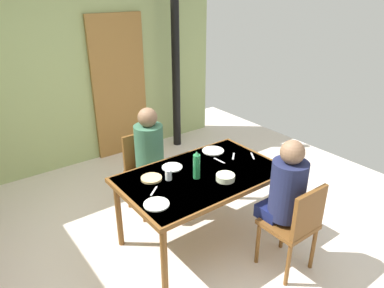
# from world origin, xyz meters

# --- Properties ---
(ground_plane) EXTENTS (6.41, 6.41, 0.00)m
(ground_plane) POSITION_xyz_m (0.00, 0.00, 0.00)
(ground_plane) COLOR silver
(wall_back) EXTENTS (4.72, 0.10, 2.72)m
(wall_back) POSITION_xyz_m (0.00, 2.47, 1.36)
(wall_back) COLOR #9FB170
(wall_back) RESTS_ON ground_plane
(door_wooden) EXTENTS (0.80, 0.05, 2.00)m
(door_wooden) POSITION_xyz_m (0.76, 2.39, 1.00)
(door_wooden) COLOR olive
(door_wooden) RESTS_ON ground_plane
(stove_pipe_column) EXTENTS (0.12, 0.12, 2.72)m
(stove_pipe_column) POSITION_xyz_m (1.55, 2.12, 1.36)
(stove_pipe_column) COLOR black
(stove_pipe_column) RESTS_ON ground_plane
(dining_table) EXTENTS (1.51, 0.93, 0.74)m
(dining_table) POSITION_xyz_m (0.42, 0.08, 0.67)
(dining_table) COLOR brown
(dining_table) RESTS_ON ground_plane
(chair_near_diner) EXTENTS (0.40, 0.40, 0.87)m
(chair_near_diner) POSITION_xyz_m (0.79, -0.74, 0.50)
(chair_near_diner) COLOR brown
(chair_near_diner) RESTS_ON ground_plane
(chair_far_diner) EXTENTS (0.40, 0.40, 0.87)m
(chair_far_diner) POSITION_xyz_m (0.28, 0.89, 0.50)
(chair_far_diner) COLOR brown
(chair_far_diner) RESTS_ON ground_plane
(person_near_diner) EXTENTS (0.30, 0.37, 0.77)m
(person_near_diner) POSITION_xyz_m (0.79, -0.61, 0.78)
(person_near_diner) COLOR #141C4D
(person_near_diner) RESTS_ON ground_plane
(person_far_diner) EXTENTS (0.30, 0.37, 0.77)m
(person_far_diner) POSITION_xyz_m (0.28, 0.76, 0.78)
(person_far_diner) COLOR #3A6B51
(person_far_diner) RESTS_ON ground_plane
(water_bottle_green_near) EXTENTS (0.06, 0.06, 0.27)m
(water_bottle_green_near) POSITION_xyz_m (0.34, 0.05, 0.86)
(water_bottle_green_near) COLOR #268447
(water_bottle_green_near) RESTS_ON dining_table
(serving_bowl_center) EXTENTS (0.17, 0.17, 0.05)m
(serving_bowl_center) POSITION_xyz_m (0.52, -0.14, 0.76)
(serving_bowl_center) COLOR #E5EAC3
(serving_bowl_center) RESTS_ON dining_table
(dinner_plate_near_left) EXTENTS (0.20, 0.20, 0.01)m
(dinner_plate_near_left) POSITION_xyz_m (0.27, 0.34, 0.74)
(dinner_plate_near_left) COLOR white
(dinner_plate_near_left) RESTS_ON dining_table
(dinner_plate_near_right) EXTENTS (0.21, 0.21, 0.01)m
(dinner_plate_near_right) POSITION_xyz_m (-0.18, -0.10, 0.74)
(dinner_plate_near_right) COLOR white
(dinner_plate_near_right) RESTS_ON dining_table
(dinner_plate_far_center) EXTENTS (0.23, 0.23, 0.01)m
(dinner_plate_far_center) POSITION_xyz_m (0.82, 0.39, 0.74)
(dinner_plate_far_center) COLOR white
(dinner_plate_far_center) RESTS_ON dining_table
(drinking_glass_by_near_diner) EXTENTS (0.06, 0.06, 0.10)m
(drinking_glass_by_near_diner) POSITION_xyz_m (0.12, 0.17, 0.78)
(drinking_glass_by_near_diner) COLOR silver
(drinking_glass_by_near_diner) RESTS_ON dining_table
(bread_plate_sliced) EXTENTS (0.19, 0.19, 0.02)m
(bread_plate_sliced) POSITION_xyz_m (-0.00, 0.27, 0.75)
(bread_plate_sliced) COLOR #DBB77A
(bread_plate_sliced) RESTS_ON dining_table
(cutlery_knife_near) EXTENTS (0.10, 0.13, 0.00)m
(cutlery_knife_near) POSITION_xyz_m (1.07, 0.06, 0.74)
(cutlery_knife_near) COLOR silver
(cutlery_knife_near) RESTS_ON dining_table
(cutlery_fork_near) EXTENTS (0.12, 0.11, 0.00)m
(cutlery_fork_near) POSITION_xyz_m (0.91, 0.17, 0.74)
(cutlery_fork_near) COLOR silver
(cutlery_fork_near) RESTS_ON dining_table
(cutlery_knife_far) EXTENTS (0.13, 0.11, 0.00)m
(cutlery_knife_far) POSITION_xyz_m (-0.09, 0.08, 0.74)
(cutlery_knife_far) COLOR silver
(cutlery_knife_far) RESTS_ON dining_table
(cutlery_fork_far) EXTENTS (0.03, 0.15, 0.00)m
(cutlery_fork_far) POSITION_xyz_m (0.73, 0.18, 0.74)
(cutlery_fork_far) COLOR silver
(cutlery_fork_far) RESTS_ON dining_table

